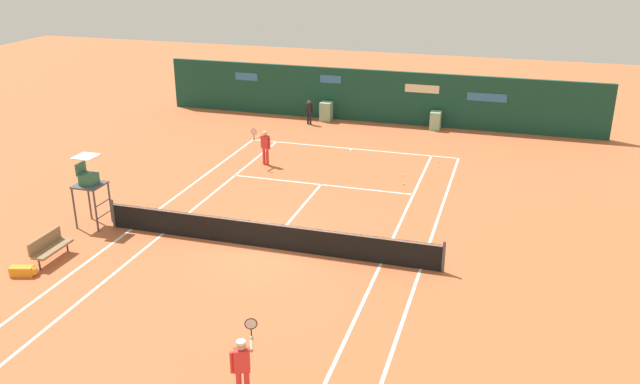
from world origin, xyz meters
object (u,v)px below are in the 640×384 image
at_px(player_on_baseline, 265,145).
at_px(tennis_ball_by_sideline, 402,175).
at_px(tennis_ball_near_service_line, 404,184).
at_px(tennis_ball_mid_court, 439,161).
at_px(umpire_chair, 89,181).
at_px(equipment_bag, 25,271).
at_px(player_bench, 50,246).
at_px(ball_kid_right_post, 309,111).
at_px(player_near_side, 242,364).

bearing_deg(player_on_baseline, tennis_ball_by_sideline, -165.35).
distance_m(tennis_ball_near_service_line, tennis_ball_mid_court, 3.62).
bearing_deg(umpire_chair, equipment_bag, 3.21).
distance_m(player_bench, tennis_ball_mid_court, 17.65).
height_order(umpire_chair, tennis_ball_near_service_line, umpire_chair).
xyz_separation_m(player_bench, tennis_ball_mid_court, (11.00, 13.79, -0.48)).
height_order(player_bench, ball_kid_right_post, ball_kid_right_post).
xyz_separation_m(tennis_ball_near_service_line, tennis_ball_mid_court, (1.07, 3.46, 0.00)).
relative_size(player_on_baseline, tennis_ball_by_sideline, 27.37).
xyz_separation_m(ball_kid_right_post, tennis_ball_by_sideline, (6.55, -6.90, -0.75)).
xyz_separation_m(player_on_baseline, tennis_ball_near_service_line, (6.66, -0.74, -0.94)).
xyz_separation_m(umpire_chair, player_bench, (0.31, -2.86, -1.22)).
distance_m(umpire_chair, tennis_ball_near_service_line, 12.80).
height_order(equipment_bag, tennis_ball_near_service_line, equipment_bag).
distance_m(tennis_ball_mid_court, tennis_ball_by_sideline, 2.74).
distance_m(umpire_chair, player_bench, 3.12).
distance_m(umpire_chair, equipment_bag, 4.33).
relative_size(player_on_baseline, tennis_ball_mid_court, 27.37).
relative_size(umpire_chair, tennis_ball_by_sideline, 39.59).
xyz_separation_m(player_near_side, tennis_ball_mid_court, (2.13, 18.49, -0.95)).
bearing_deg(umpire_chair, tennis_ball_mid_court, 134.02).
distance_m(player_near_side, tennis_ball_mid_court, 18.63).
xyz_separation_m(equipment_bag, player_on_baseline, (3.36, 12.24, 0.81)).
distance_m(player_near_side, ball_kid_right_post, 23.70).
relative_size(player_bench, tennis_ball_by_sideline, 23.15).
bearing_deg(tennis_ball_mid_court, umpire_chair, -135.98).
xyz_separation_m(player_on_baseline, ball_kid_right_post, (-0.17, 7.22, -0.18)).
height_order(player_near_side, tennis_ball_by_sideline, player_near_side).
distance_m(tennis_ball_near_service_line, tennis_ball_by_sideline, 1.10).
bearing_deg(tennis_ball_near_service_line, umpire_chair, -143.89).
xyz_separation_m(player_bench, player_on_baseline, (3.28, 11.07, 0.46)).
relative_size(umpire_chair, player_bench, 1.71).
xyz_separation_m(equipment_bag, tennis_ball_near_service_line, (10.02, 11.50, -0.13)).
bearing_deg(ball_kid_right_post, tennis_ball_by_sideline, 139.82).
bearing_deg(tennis_ball_mid_court, player_near_side, -96.58).
bearing_deg(tennis_ball_mid_court, tennis_ball_by_sideline, -119.34).
height_order(equipment_bag, player_near_side, player_near_side).
bearing_deg(player_bench, tennis_ball_mid_court, 141.41).
bearing_deg(player_bench, equipment_bag, -4.04).
height_order(umpire_chair, tennis_ball_by_sideline, umpire_chair).
height_order(umpire_chair, player_bench, umpire_chair).
bearing_deg(tennis_ball_by_sideline, player_on_baseline, -177.07).
height_order(tennis_ball_mid_court, tennis_ball_by_sideline, same).
xyz_separation_m(tennis_ball_mid_court, tennis_ball_by_sideline, (-1.34, -2.39, 0.00)).
distance_m(ball_kid_right_post, tennis_ball_by_sideline, 9.54).
distance_m(equipment_bag, tennis_ball_near_service_line, 15.26).
relative_size(umpire_chair, equipment_bag, 3.10).
height_order(player_bench, player_on_baseline, player_on_baseline).
xyz_separation_m(player_near_side, tennis_ball_by_sideline, (0.79, 16.10, -0.95)).
bearing_deg(tennis_ball_by_sideline, tennis_ball_mid_court, 60.66).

